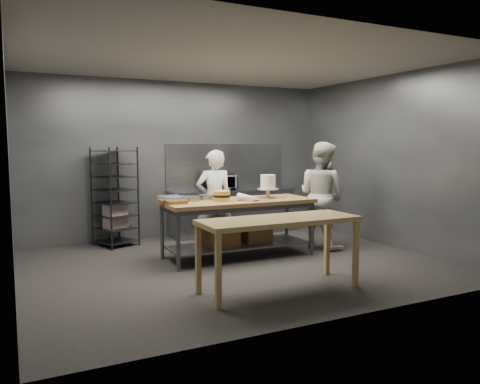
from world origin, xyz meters
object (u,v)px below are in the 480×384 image
at_px(near_counter, 279,225).
at_px(chef_right, 322,195).
at_px(chef_behind, 214,200).
at_px(work_table, 238,222).
at_px(speed_rack, 115,198).
at_px(layer_cake, 222,196).
at_px(frosted_cake_stand, 268,184).
at_px(microwave, 222,182).

height_order(near_counter, chef_right, chef_right).
height_order(chef_behind, chef_right, chef_right).
bearing_deg(near_counter, work_table, 80.95).
relative_size(speed_rack, layer_cake, 6.68).
xyz_separation_m(work_table, frosted_cake_stand, (0.56, 0.01, 0.58)).
height_order(speed_rack, frosted_cake_stand, speed_rack).
height_order(chef_right, frosted_cake_stand, chef_right).
relative_size(microwave, frosted_cake_stand, 1.42).
bearing_deg(work_table, near_counter, -99.05).
distance_m(near_counter, frosted_cake_stand, 1.97).
distance_m(near_counter, microwave, 3.66).
relative_size(near_counter, frosted_cake_stand, 5.25).
relative_size(work_table, layer_cake, 9.17).
bearing_deg(near_counter, frosted_cake_stand, 64.55).
xyz_separation_m(near_counter, frosted_cake_stand, (0.84, 1.76, 0.34)).
height_order(frosted_cake_stand, layer_cake, frosted_cake_stand).
bearing_deg(frosted_cake_stand, work_table, -178.82).
bearing_deg(frosted_cake_stand, chef_behind, 137.31).
bearing_deg(layer_cake, speed_rack, 126.10).
relative_size(speed_rack, frosted_cake_stand, 4.59).
bearing_deg(layer_cake, chef_behind, 76.67).
bearing_deg(chef_behind, work_table, 108.26).
distance_m(chef_right, microwave, 2.13).
xyz_separation_m(work_table, layer_cake, (-0.28, -0.02, 0.43)).
bearing_deg(work_table, chef_right, 0.06).
distance_m(microwave, layer_cake, 2.01).
height_order(chef_behind, layer_cake, chef_behind).
bearing_deg(work_table, layer_cake, -175.56).
relative_size(near_counter, microwave, 3.69).
bearing_deg(chef_behind, microwave, -112.11).
distance_m(near_counter, chef_behind, 2.39).
bearing_deg(chef_behind, layer_cake, 83.80).
distance_m(near_counter, speed_rack, 3.72).
bearing_deg(layer_cake, near_counter, -89.79).
bearing_deg(near_counter, chef_behind, 86.38).
xyz_separation_m(work_table, chef_behind, (-0.13, 0.64, 0.28)).
distance_m(chef_right, layer_cake, 1.91).
bearing_deg(chef_right, frosted_cake_stand, 71.87).
xyz_separation_m(work_table, near_counter, (-0.28, -1.74, 0.24)).
relative_size(chef_right, microwave, 3.39).
bearing_deg(work_table, speed_rack, 132.04).
height_order(work_table, layer_cake, layer_cake).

